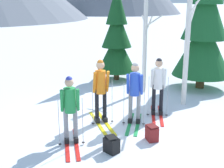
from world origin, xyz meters
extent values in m
plane|color=white|center=(0.00, 0.00, 0.00)|extent=(400.00, 400.00, 0.00)
cube|color=red|center=(-1.28, -0.79, 0.01)|extent=(0.51, 1.66, 0.02)
cube|color=red|center=(-1.50, -0.73, 0.01)|extent=(0.51, 1.66, 0.02)
cube|color=black|center=(-1.26, -0.69, 0.08)|extent=(0.17, 0.28, 0.12)
cylinder|color=gray|center=(-1.26, -0.69, 0.51)|extent=(0.11, 0.11, 0.77)
cube|color=black|center=(-1.47, -0.64, 0.08)|extent=(0.17, 0.28, 0.12)
cylinder|color=gray|center=(-1.47, -0.64, 0.51)|extent=(0.11, 0.11, 0.77)
cylinder|color=#238C42|center=(-1.36, -0.66, 1.06)|extent=(0.28, 0.28, 0.58)
sphere|color=tan|center=(-1.36, -0.66, 1.49)|extent=(0.21, 0.21, 0.21)
sphere|color=#2D389E|center=(-1.36, -0.66, 1.55)|extent=(0.16, 0.16, 0.16)
cylinder|color=#238C42|center=(-1.20, -0.77, 1.08)|extent=(0.13, 0.21, 0.55)
cylinder|color=#238C42|center=(-1.55, -0.68, 1.08)|extent=(0.13, 0.21, 0.55)
cylinder|color=#A5A5AD|center=(-1.15, -0.91, 0.58)|extent=(0.02, 0.02, 1.16)
cylinder|color=black|center=(-1.15, -0.91, 0.06)|extent=(0.07, 0.07, 0.01)
cylinder|color=#A5A5AD|center=(-1.67, -0.77, 0.58)|extent=(0.02, 0.02, 1.16)
cylinder|color=black|center=(-1.67, -0.77, 0.06)|extent=(0.07, 0.07, 0.01)
cube|color=#4C7238|center=(-1.32, -0.50, 1.09)|extent=(0.29, 0.22, 0.36)
cube|color=yellow|center=(-0.14, 0.09, 0.01)|extent=(0.32, 1.78, 0.02)
cube|color=yellow|center=(-0.36, 0.12, 0.01)|extent=(0.32, 1.78, 0.02)
cube|color=black|center=(-0.13, 0.19, 0.08)|extent=(0.14, 0.27, 0.12)
cylinder|color=black|center=(-0.13, 0.19, 0.54)|extent=(0.11, 0.11, 0.84)
cube|color=black|center=(-0.35, 0.22, 0.08)|extent=(0.14, 0.27, 0.12)
cylinder|color=black|center=(-0.35, 0.22, 0.54)|extent=(0.11, 0.11, 0.84)
cylinder|color=orange|center=(-0.24, 0.21, 1.15)|extent=(0.28, 0.28, 0.63)
sphere|color=tan|center=(-0.24, 0.21, 1.62)|extent=(0.23, 0.23, 0.23)
sphere|color=#B76019|center=(-0.24, 0.21, 1.68)|extent=(0.17, 0.17, 0.17)
cylinder|color=orange|center=(-0.07, 0.12, 1.17)|extent=(0.11, 0.21, 0.60)
cylinder|color=orange|center=(-0.42, 0.17, 1.17)|extent=(0.11, 0.21, 0.60)
cylinder|color=#A5A5AD|center=(0.01, -0.01, 0.63)|extent=(0.02, 0.02, 1.26)
cylinder|color=black|center=(0.01, -0.01, 0.06)|extent=(0.07, 0.07, 0.01)
cylinder|color=#A5A5AD|center=(-0.53, 0.06, 0.63)|extent=(0.02, 0.02, 1.26)
cylinder|color=black|center=(-0.53, 0.06, 0.06)|extent=(0.07, 0.07, 0.01)
cube|color=black|center=(-0.21, 0.38, 1.19)|extent=(0.28, 0.19, 0.36)
cube|color=green|center=(0.61, -0.38, 0.01)|extent=(0.95, 1.35, 0.02)
cube|color=green|center=(0.43, -0.25, 0.01)|extent=(0.95, 1.35, 0.02)
cube|color=black|center=(0.67, -0.29, 0.08)|extent=(0.24, 0.28, 0.12)
cylinder|color=gray|center=(0.67, -0.29, 0.52)|extent=(0.11, 0.11, 0.81)
cube|color=black|center=(0.49, -0.17, 0.08)|extent=(0.24, 0.28, 0.12)
cylinder|color=gray|center=(0.49, -0.17, 0.52)|extent=(0.11, 0.11, 0.81)
cylinder|color=blue|center=(0.58, -0.23, 1.11)|extent=(0.28, 0.28, 0.60)
sphere|color=tan|center=(0.58, -0.23, 1.55)|extent=(0.22, 0.22, 0.22)
sphere|color=gray|center=(0.58, -0.23, 1.62)|extent=(0.16, 0.16, 0.16)
cylinder|color=blue|center=(0.69, -0.38, 1.13)|extent=(0.18, 0.21, 0.58)
cylinder|color=blue|center=(0.39, -0.18, 1.13)|extent=(0.18, 0.21, 0.58)
cylinder|color=#A5A5AD|center=(0.70, -0.53, 0.60)|extent=(0.02, 0.02, 1.21)
cylinder|color=black|center=(0.70, -0.53, 0.06)|extent=(0.07, 0.07, 0.01)
cylinder|color=#A5A5AD|center=(0.25, -0.23, 0.60)|extent=(0.02, 0.02, 1.21)
cylinder|color=black|center=(0.25, -0.23, 0.06)|extent=(0.07, 0.07, 0.01)
cube|color=black|center=(0.67, -0.09, 1.14)|extent=(0.31, 0.28, 0.36)
cube|color=red|center=(1.54, -0.09, 0.01)|extent=(0.90, 1.48, 0.02)
cube|color=red|center=(1.35, 0.01, 0.01)|extent=(0.90, 1.48, 0.02)
cube|color=black|center=(1.59, -0.01, 0.08)|extent=(0.23, 0.28, 0.12)
cylinder|color=black|center=(1.59, -0.01, 0.52)|extent=(0.11, 0.11, 0.81)
cube|color=black|center=(1.40, 0.10, 0.08)|extent=(0.23, 0.28, 0.12)
cylinder|color=black|center=(1.40, 0.10, 0.52)|extent=(0.11, 0.11, 0.81)
cylinder|color=white|center=(1.49, 0.05, 1.11)|extent=(0.28, 0.28, 0.60)
sphere|color=tan|center=(1.49, 0.05, 1.55)|extent=(0.22, 0.22, 0.22)
sphere|color=black|center=(1.49, 0.05, 1.62)|extent=(0.16, 0.16, 0.16)
cylinder|color=white|center=(1.62, -0.10, 1.12)|extent=(0.17, 0.21, 0.57)
cylinder|color=white|center=(1.31, 0.08, 1.12)|extent=(0.17, 0.21, 0.57)
cylinder|color=#A5A5AD|center=(1.64, -0.24, 0.60)|extent=(0.02, 0.02, 1.21)
cylinder|color=black|center=(1.64, -0.24, 0.06)|extent=(0.07, 0.07, 0.01)
cylinder|color=#A5A5AD|center=(1.17, 0.03, 0.60)|extent=(0.02, 0.02, 1.21)
cylinder|color=black|center=(1.17, 0.03, 0.06)|extent=(0.07, 0.07, 0.01)
cylinder|color=#51381E|center=(2.17, 4.27, 0.38)|extent=(0.24, 0.24, 0.76)
cone|color=#14471E|center=(2.17, 4.27, 1.18)|extent=(1.62, 1.62, 1.60)
cone|color=#14471E|center=(2.17, 4.27, 2.19)|extent=(1.24, 1.24, 1.60)
cone|color=#14471E|center=(2.17, 4.27, 3.12)|extent=(0.89, 0.89, 1.60)
cylinder|color=#51381E|center=(4.56, 1.80, 0.51)|extent=(0.32, 0.32, 1.02)
cone|color=#195628|center=(4.56, 1.80, 1.59)|extent=(2.19, 2.19, 2.16)
cone|color=#195628|center=(4.56, 1.80, 2.96)|extent=(1.67, 1.67, 2.16)
cylinder|color=silver|center=(2.32, 2.25, 1.66)|extent=(0.15, 0.15, 3.31)
cylinder|color=silver|center=(2.51, 2.34, 2.44)|extent=(0.42, 0.24, 0.59)
cylinder|color=silver|center=(2.38, 2.46, 2.59)|extent=(0.14, 0.45, 0.33)
cylinder|color=silver|center=(2.61, 2.16, 2.57)|extent=(0.60, 0.26, 0.45)
cylinder|color=silver|center=(2.79, 0.49, 2.14)|extent=(0.16, 0.16, 4.28)
cylinder|color=silver|center=(2.78, 0.25, 3.11)|extent=(0.06, 0.52, 0.52)
cylinder|color=silver|center=(3.15, 0.74, 2.92)|extent=(0.71, 0.62, 0.65)
cube|color=black|center=(-0.69, -1.52, 0.17)|extent=(0.33, 0.38, 0.34)
cube|color=black|center=(-0.69, -1.52, 0.36)|extent=(0.22, 0.28, 0.04)
cube|color=maroon|center=(0.45, -1.37, 0.17)|extent=(0.29, 0.35, 0.34)
cube|color=maroon|center=(0.45, -1.37, 0.36)|extent=(0.22, 0.28, 0.04)
camera|label=1|loc=(-3.27, -7.18, 3.32)|focal=49.35mm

